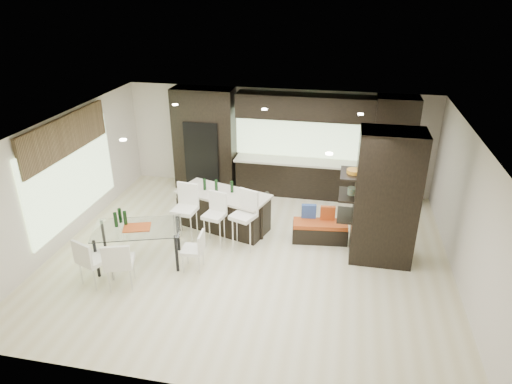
% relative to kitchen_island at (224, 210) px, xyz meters
% --- Properties ---
extents(ground, '(8.00, 8.00, 0.00)m').
position_rel_kitchen_island_xyz_m(ground, '(0.83, -1.01, -0.43)').
color(ground, beige).
rests_on(ground, ground).
extents(back_wall, '(8.00, 0.02, 2.70)m').
position_rel_kitchen_island_xyz_m(back_wall, '(0.83, 2.49, 0.92)').
color(back_wall, silver).
rests_on(back_wall, ground).
extents(left_wall, '(0.02, 7.00, 2.70)m').
position_rel_kitchen_island_xyz_m(left_wall, '(-3.17, -1.01, 0.92)').
color(left_wall, silver).
rests_on(left_wall, ground).
extents(right_wall, '(0.02, 7.00, 2.70)m').
position_rel_kitchen_island_xyz_m(right_wall, '(4.83, -1.01, 0.92)').
color(right_wall, silver).
rests_on(right_wall, ground).
extents(ceiling, '(8.00, 7.00, 0.02)m').
position_rel_kitchen_island_xyz_m(ceiling, '(0.83, -1.01, 2.27)').
color(ceiling, white).
rests_on(ceiling, ground).
extents(window_left, '(0.04, 3.20, 1.90)m').
position_rel_kitchen_island_xyz_m(window_left, '(-3.13, -0.81, 0.92)').
color(window_left, '#B2D199').
rests_on(window_left, left_wall).
extents(window_back, '(3.40, 0.04, 1.20)m').
position_rel_kitchen_island_xyz_m(window_back, '(1.43, 2.45, 1.12)').
color(window_back, '#B2D199').
rests_on(window_back, back_wall).
extents(stone_accent, '(0.08, 3.00, 0.80)m').
position_rel_kitchen_island_xyz_m(stone_accent, '(-3.10, -0.81, 1.82)').
color(stone_accent, brown).
rests_on(stone_accent, left_wall).
extents(ceiling_spots, '(4.00, 3.00, 0.02)m').
position_rel_kitchen_island_xyz_m(ceiling_spots, '(0.83, -0.76, 2.25)').
color(ceiling_spots, white).
rests_on(ceiling_spots, ceiling).
extents(back_cabinetry, '(6.80, 0.68, 2.70)m').
position_rel_kitchen_island_xyz_m(back_cabinetry, '(1.33, 2.16, 0.92)').
color(back_cabinetry, black).
rests_on(back_cabinetry, ground).
extents(refrigerator, '(0.90, 0.68, 1.90)m').
position_rel_kitchen_island_xyz_m(refrigerator, '(-1.07, 2.11, 0.52)').
color(refrigerator, black).
rests_on(refrigerator, ground).
extents(partition_column, '(1.20, 0.80, 2.70)m').
position_rel_kitchen_island_xyz_m(partition_column, '(3.43, -0.61, 0.92)').
color(partition_column, black).
rests_on(partition_column, ground).
extents(kitchen_island, '(2.23, 1.45, 0.86)m').
position_rel_kitchen_island_xyz_m(kitchen_island, '(0.00, 0.00, 0.00)').
color(kitchen_island, black).
rests_on(kitchen_island, ground).
extents(stool_left, '(0.51, 0.51, 1.05)m').
position_rel_kitchen_island_xyz_m(stool_left, '(-0.63, -0.78, 0.10)').
color(stool_left, white).
rests_on(stool_left, ground).
extents(stool_mid, '(0.50, 0.50, 0.94)m').
position_rel_kitchen_island_xyz_m(stool_mid, '(0.00, -0.75, 0.04)').
color(stool_mid, white).
rests_on(stool_mid, ground).
extents(stool_right, '(0.59, 0.59, 1.02)m').
position_rel_kitchen_island_xyz_m(stool_right, '(0.63, -0.77, 0.08)').
color(stool_right, white).
rests_on(stool_right, ground).
extents(bench, '(1.22, 0.58, 0.45)m').
position_rel_kitchen_island_xyz_m(bench, '(2.19, -0.17, -0.20)').
color(bench, black).
rests_on(bench, ground).
extents(floor_vase, '(0.52, 0.52, 1.19)m').
position_rel_kitchen_island_xyz_m(floor_vase, '(3.08, -0.06, 0.17)').
color(floor_vase, '#4B5940').
rests_on(floor_vase, ground).
extents(dining_table, '(1.86, 1.40, 0.80)m').
position_rel_kitchen_island_xyz_m(dining_table, '(-1.26, -1.74, -0.03)').
color(dining_table, white).
rests_on(dining_table, ground).
extents(chair_near, '(0.62, 0.62, 0.91)m').
position_rel_kitchen_island_xyz_m(chair_near, '(-1.26, -2.53, 0.03)').
color(chair_near, white).
rests_on(chair_near, ground).
extents(chair_far, '(0.62, 0.62, 0.89)m').
position_rel_kitchen_island_xyz_m(chair_far, '(-1.78, -2.53, 0.02)').
color(chair_far, white).
rests_on(chair_far, ground).
extents(chair_end, '(0.43, 0.43, 0.75)m').
position_rel_kitchen_island_xyz_m(chair_end, '(-0.15, -1.74, -0.05)').
color(chair_end, white).
rests_on(chair_end, ground).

